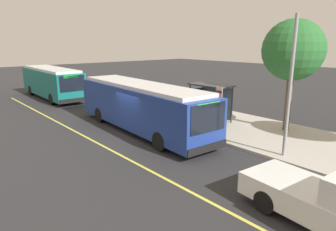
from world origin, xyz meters
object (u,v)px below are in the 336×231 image
object	(u,v)px
transit_bus_second	(52,82)
route_sign_post	(219,104)
waiting_bench	(211,114)
transit_bus_main	(141,105)

from	to	relation	value
transit_bus_second	route_sign_post	distance (m)	18.86
waiting_bench	transit_bus_main	bearing A→B (deg)	-108.18
transit_bus_main	route_sign_post	distance (m)	4.71
transit_bus_second	route_sign_post	world-z (taller)	same
waiting_bench	route_sign_post	distance (m)	3.40
transit_bus_second	waiting_bench	distance (m)	17.01
waiting_bench	route_sign_post	world-z (taller)	route_sign_post
route_sign_post	transit_bus_main	bearing A→B (deg)	-146.08
transit_bus_second	waiting_bench	world-z (taller)	transit_bus_second
transit_bus_second	route_sign_post	xyz separation A→B (m)	(18.66, 2.71, 0.34)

